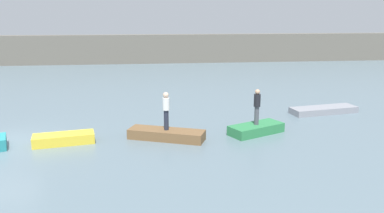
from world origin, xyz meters
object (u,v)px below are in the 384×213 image
(rowboat_brown, at_px, (166,134))
(person_dark_shirt, at_px, (257,105))
(rowboat_yellow, at_px, (64,139))
(rowboat_grey, at_px, (324,110))
(person_white_shirt, at_px, (166,109))
(rowboat_green, at_px, (256,129))

(rowboat_brown, height_order, person_dark_shirt, person_dark_shirt)
(rowboat_yellow, bearing_deg, person_dark_shirt, -7.70)
(rowboat_yellow, height_order, rowboat_grey, rowboat_yellow)
(rowboat_brown, distance_m, person_white_shirt, 1.24)
(rowboat_yellow, height_order, rowboat_brown, rowboat_brown)
(rowboat_green, bearing_deg, rowboat_yellow, 157.26)
(rowboat_grey, xyz_separation_m, person_white_shirt, (-9.43, -3.80, 1.29))
(rowboat_yellow, distance_m, person_dark_shirt, 9.15)
(rowboat_yellow, xyz_separation_m, rowboat_grey, (14.08, 3.88, -0.04))
(rowboat_yellow, relative_size, rowboat_grey, 0.67)
(person_white_shirt, bearing_deg, rowboat_green, 4.88)
(rowboat_yellow, relative_size, rowboat_brown, 0.75)
(rowboat_green, xyz_separation_m, person_white_shirt, (-4.40, -0.38, 1.24))
(rowboat_yellow, height_order, person_white_shirt, person_white_shirt)
(rowboat_yellow, height_order, rowboat_green, rowboat_green)
(rowboat_green, distance_m, person_white_shirt, 4.59)
(rowboat_brown, distance_m, rowboat_green, 4.42)
(person_dark_shirt, relative_size, person_white_shirt, 0.98)
(rowboat_grey, height_order, person_white_shirt, person_white_shirt)
(rowboat_grey, bearing_deg, person_white_shirt, -167.79)
(rowboat_yellow, xyz_separation_m, person_dark_shirt, (9.05, 0.45, 1.22))
(rowboat_yellow, distance_m, rowboat_brown, 4.65)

